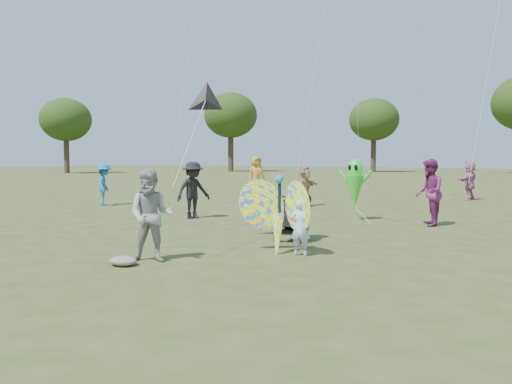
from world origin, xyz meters
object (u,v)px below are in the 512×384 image
child_girl (300,228)px  crowd_b (193,190)px  crowd_j (469,180)px  butterfly_kite (279,215)px  alien_kite (355,186)px  crowd_e (429,192)px  crowd_g (256,175)px  crowd_i (104,185)px  adult_man (151,216)px  jogging_stroller (296,212)px  crowd_d (305,186)px

child_girl → crowd_b: size_ratio=0.62×
crowd_j → butterfly_kite: 14.31m
child_girl → crowd_b: (-5.12, 3.39, 0.31)m
crowd_j → alien_kite: (-1.79, -8.90, 0.15)m
child_girl → crowd_e: bearing=-110.5°
crowd_g → alien_kite: bearing=-100.6°
crowd_e → butterfly_kite: 5.50m
child_girl → butterfly_kite: bearing=-12.7°
crowd_j → crowd_g: bearing=-66.8°
crowd_j → butterfly_kite: bearing=8.7°
crowd_e → butterfly_kite: crowd_e is taller
crowd_b → crowd_i: 5.49m
adult_man → jogging_stroller: size_ratio=1.45×
child_girl → crowd_g: size_ratio=0.56×
child_girl → crowd_g: 15.38m
crowd_e → crowd_i: bearing=-105.1°
crowd_d → butterfly_kite: 9.02m
child_girl → crowd_i: crowd_i is taller
crowd_b → crowd_d: size_ratio=1.13×
crowd_d → crowd_i: crowd_i is taller
crowd_d → alien_kite: bearing=-136.5°
crowd_g → jogging_stroller: bearing=-112.3°
crowd_e → alien_kite: (-2.05, 0.09, 0.10)m
crowd_i → crowd_j: bearing=-90.1°
crowd_d → crowd_i: bearing=117.4°
jogging_stroller → butterfly_kite: bearing=-86.5°
jogging_stroller → crowd_d: bearing=103.5°
crowd_j → butterfly_kite: (-1.34, -14.25, -0.10)m
child_girl → crowd_j: 14.31m
crowd_b → butterfly_kite: 5.74m
crowd_i → jogging_stroller: bearing=-149.5°
crowd_i → alien_kite: bearing=-126.8°
crowd_d → crowd_e: (5.02, -3.09, 0.14)m
crowd_e → crowd_b: bearing=-90.4°
child_girl → crowd_d: size_ratio=0.70×
crowd_i → crowd_j: (11.29, 9.44, 0.05)m
crowd_e → adult_man: bearing=-41.0°
crowd_b → crowd_j: crowd_b is taller
child_girl → crowd_j: size_ratio=0.63×
crowd_g → crowd_d: bearing=-99.7°
butterfly_kite → alien_kite: 5.37m
adult_man → child_girl: bearing=12.0°
jogging_stroller → butterfly_kite: butterfly_kite is taller
child_girl → crowd_i: size_ratio=0.67×
crowd_g → crowd_j: size_ratio=1.12×
crowd_d → adult_man: bearing=-170.4°
crowd_d → crowd_i: (-6.53, -3.55, 0.04)m
adult_man → crowd_i: adult_man is taller
butterfly_kite → jogging_stroller: bearing=103.8°
crowd_e → crowd_i: crowd_e is taller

